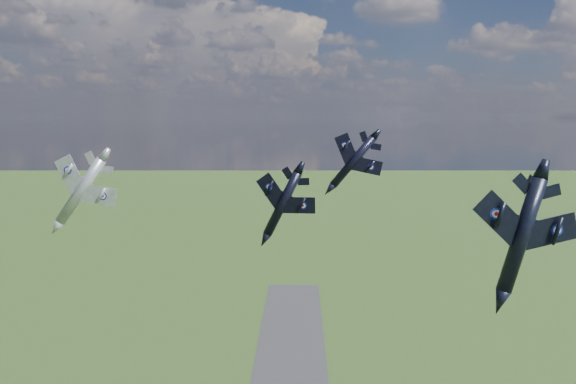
# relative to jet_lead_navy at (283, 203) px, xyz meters

# --- Properties ---
(jet_lead_navy) EXTENTS (12.82, 15.55, 6.90)m
(jet_lead_navy) POSITION_rel_jet_lead_navy_xyz_m (0.00, 0.00, 0.00)
(jet_lead_navy) COLOR black
(jet_right_navy) EXTENTS (11.29, 14.52, 5.34)m
(jet_right_navy) POSITION_rel_jet_lead_navy_xyz_m (21.21, -30.40, 2.03)
(jet_right_navy) COLOR black
(jet_high_navy) EXTENTS (11.06, 15.00, 8.65)m
(jet_high_navy) POSITION_rel_jet_lead_navy_xyz_m (11.20, 15.50, 4.67)
(jet_high_navy) COLOR black
(jet_left_silver) EXTENTS (11.90, 16.25, 9.19)m
(jet_left_silver) POSITION_rel_jet_lead_navy_xyz_m (-29.07, 1.83, 1.50)
(jet_left_silver) COLOR #96979F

